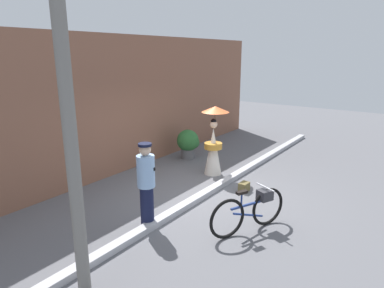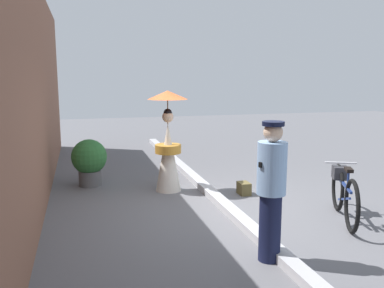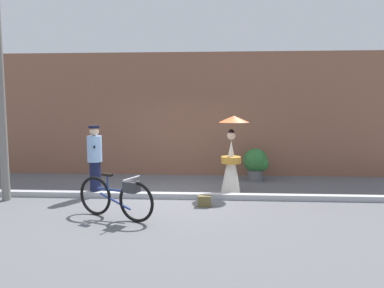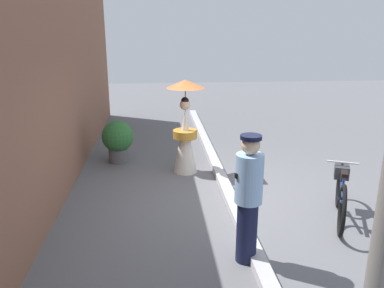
{
  "view_description": "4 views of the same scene",
  "coord_description": "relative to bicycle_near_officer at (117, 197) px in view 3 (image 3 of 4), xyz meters",
  "views": [
    {
      "loc": [
        -6.17,
        -4.04,
        3.26
      ],
      "look_at": [
        -0.0,
        0.38,
        1.21
      ],
      "focal_mm": 31.65,
      "sensor_mm": 36.0,
      "label": 1
    },
    {
      "loc": [
        -6.02,
        2.23,
        2.18
      ],
      "look_at": [
        -0.03,
        0.59,
        1.13
      ],
      "focal_mm": 38.44,
      "sensor_mm": 36.0,
      "label": 2
    },
    {
      "loc": [
        0.95,
        -7.95,
        2.1
      ],
      "look_at": [
        0.46,
        0.22,
        1.24
      ],
      "focal_mm": 33.07,
      "sensor_mm": 36.0,
      "label": 3
    },
    {
      "loc": [
        -5.99,
        1.2,
        2.84
      ],
      "look_at": [
        0.17,
        0.64,
        0.96
      ],
      "focal_mm": 35.68,
      "sensor_mm": 36.0,
      "label": 4
    }
  ],
  "objects": [
    {
      "name": "ground_plane",
      "position": [
        0.84,
        1.57,
        -0.43
      ],
      "size": [
        30.0,
        30.0,
        0.0
      ],
      "primitive_type": "plane",
      "color": "slate"
    },
    {
      "name": "building_wall",
      "position": [
        0.84,
        4.6,
        1.44
      ],
      "size": [
        14.0,
        0.4,
        3.74
      ],
      "primitive_type": "cube",
      "color": "brown",
      "rests_on": "ground_plane"
    },
    {
      "name": "sidewalk_curb",
      "position": [
        0.84,
        1.57,
        -0.37
      ],
      "size": [
        14.0,
        0.2,
        0.12
      ],
      "primitive_type": "cube",
      "color": "#B2B2B7",
      "rests_on": "ground_plane"
    },
    {
      "name": "bicycle_near_officer",
      "position": [
        0.0,
        0.0,
        0.0
      ],
      "size": [
        1.61,
        0.76,
        0.85
      ],
      "color": "black",
      "rests_on": "ground_plane"
    },
    {
      "name": "person_officer",
      "position": [
        -0.99,
        1.7,
        0.46
      ],
      "size": [
        0.34,
        0.37,
        1.66
      ],
      "color": "#141938",
      "rests_on": "ground_plane"
    },
    {
      "name": "person_with_parasol",
      "position": [
        2.25,
        2.23,
        0.5
      ],
      "size": [
        0.75,
        0.75,
        1.89
      ],
      "color": "silver",
      "rests_on": "ground_plane"
    },
    {
      "name": "potted_plant_by_door",
      "position": [
        3.02,
        3.65,
        0.09
      ],
      "size": [
        0.71,
        0.69,
        0.93
      ],
      "color": "#59595B",
      "rests_on": "ground_plane"
    },
    {
      "name": "backpack_on_pavement",
      "position": [
        1.61,
        0.94,
        -0.31
      ],
      "size": [
        0.28,
        0.19,
        0.23
      ],
      "color": "brown",
      "rests_on": "ground_plane"
    },
    {
      "name": "utility_pole",
      "position": [
        -2.87,
        1.17,
        1.97
      ],
      "size": [
        0.18,
        0.18,
        4.8
      ],
      "primitive_type": "cylinder",
      "color": "slate",
      "rests_on": "ground_plane"
    }
  ]
}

